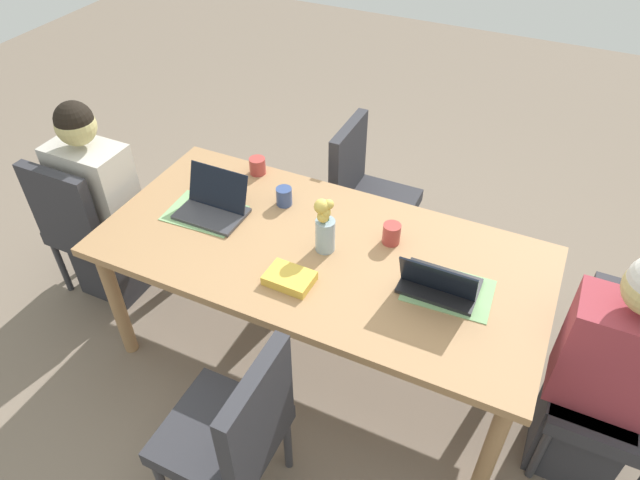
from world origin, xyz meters
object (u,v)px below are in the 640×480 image
object	(u,v)px
person_head_left_left_mid	(601,383)
coffee_mug_near_right	(257,166)
book_red_cover	(290,278)
chair_head_left_left_mid	(616,378)
coffee_mug_centre_left	(284,196)
person_head_right_left_near	(103,213)
laptop_head_right_left_near	(213,206)
laptop_head_left_left_mid	(439,284)
coffee_mug_near_left	(391,234)
flower_vase	(325,225)
chair_far_left_far	(235,430)
chair_near_right_near	(365,190)
chair_head_right_left_near	(87,222)
dining_table	(320,261)

from	to	relation	value
person_head_left_left_mid	coffee_mug_near_right	world-z (taller)	person_head_left_left_mid
coffee_mug_near_right	book_red_cover	xyz separation A→B (m)	(-0.53, 0.65, -0.02)
chair_head_left_left_mid	coffee_mug_centre_left	world-z (taller)	chair_head_left_left_mid
person_head_right_left_near	coffee_mug_centre_left	size ratio (longest dim) A/B	12.89
laptop_head_right_left_near	laptop_head_left_left_mid	bearing A→B (deg)	177.50
book_red_cover	chair_head_left_left_mid	bearing A→B (deg)	-166.14
person_head_right_left_near	coffee_mug_near_left	bearing A→B (deg)	-172.98
person_head_left_left_mid	flower_vase	bearing A→B (deg)	-1.54
person_head_left_left_mid	laptop_head_right_left_near	distance (m)	1.86
chair_far_left_far	chair_near_right_near	bearing A→B (deg)	-85.60
flower_vase	coffee_mug_centre_left	world-z (taller)	flower_vase
laptop_head_right_left_near	book_red_cover	xyz separation A→B (m)	(-0.55, 0.26, -0.02)
coffee_mug_near_right	chair_head_left_left_mid	bearing A→B (deg)	169.24
person_head_right_left_near	laptop_head_right_left_near	distance (m)	0.78
person_head_right_left_near	chair_far_left_far	size ratio (longest dim) A/B	1.33
chair_head_right_left_near	person_head_right_left_near	world-z (taller)	person_head_right_left_near
flower_vase	person_head_left_left_mid	bearing A→B (deg)	178.46
chair_head_left_left_mid	person_head_left_left_mid	bearing A→B (deg)	51.24
laptop_head_right_left_near	chair_head_left_left_mid	bearing A→B (deg)	-179.02
person_head_left_left_mid	chair_near_right_near	distance (m)	1.62
person_head_right_left_near	chair_far_left_far	world-z (taller)	person_head_right_left_near
dining_table	chair_head_right_left_near	distance (m)	1.39
coffee_mug_near_right	dining_table	bearing A→B (deg)	143.83
coffee_mug_near_left	laptop_head_right_left_near	bearing A→B (deg)	10.80
laptop_head_left_left_mid	book_red_cover	distance (m)	0.62
chair_head_right_left_near	book_red_cover	bearing A→B (deg)	173.37
dining_table	chair_near_right_near	size ratio (longest dim) A/B	2.26
dining_table	laptop_head_right_left_near	xyz separation A→B (m)	(0.58, -0.02, 0.12)
chair_head_left_left_mid	chair_near_right_near	xyz separation A→B (m)	(1.43, -0.79, 0.00)
chair_head_right_left_near	chair_head_left_left_mid	xyz separation A→B (m)	(-2.70, -0.14, 0.00)
chair_near_right_near	chair_far_left_far	bearing A→B (deg)	94.40
dining_table	coffee_mug_centre_left	size ratio (longest dim) A/B	21.95
chair_near_right_near	laptop_head_right_left_near	world-z (taller)	laptop_head_right_left_near
chair_head_right_left_near	laptop_head_right_left_near	world-z (taller)	laptop_head_right_left_near
chair_near_right_near	coffee_mug_near_left	world-z (taller)	chair_near_right_near
chair_head_left_left_mid	chair_far_left_far	distance (m)	1.56
chair_head_left_left_mid	chair_near_right_near	distance (m)	1.63
chair_head_right_left_near	person_head_right_left_near	bearing A→B (deg)	-128.76
laptop_head_right_left_near	flower_vase	bearing A→B (deg)	179.16
person_head_left_left_mid	coffee_mug_near_left	xyz separation A→B (m)	(0.99, -0.20, 0.27)
flower_vase	laptop_head_left_left_mid	size ratio (longest dim) A/B	0.86
chair_head_right_left_near	coffee_mug_near_left	distance (m)	1.69
chair_head_right_left_near	flower_vase	size ratio (longest dim) A/B	3.29
chair_far_left_far	coffee_mug_centre_left	size ratio (longest dim) A/B	9.71
laptop_head_left_left_mid	laptop_head_right_left_near	size ratio (longest dim) A/B	1.00
chair_near_right_near	coffee_mug_near_left	distance (m)	0.81
coffee_mug_centre_left	laptop_head_left_left_mid	bearing A→B (deg)	163.28
chair_head_right_left_near	flower_vase	world-z (taller)	flower_vase
laptop_head_left_left_mid	laptop_head_right_left_near	bearing A→B (deg)	-2.50
flower_vase	chair_head_left_left_mid	bearing A→B (deg)	-178.20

